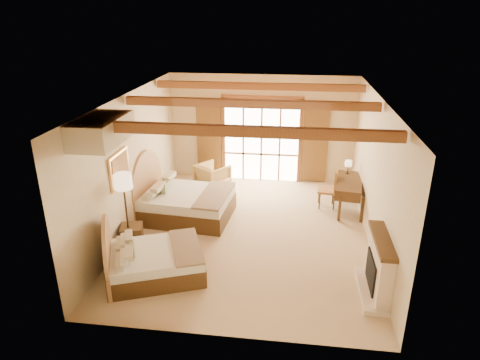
% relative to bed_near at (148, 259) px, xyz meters
% --- Properties ---
extents(floor, '(7.00, 7.00, 0.00)m').
position_rel_bed_near_xyz_m(floor, '(1.77, 1.97, -0.36)').
color(floor, '#CEB087').
rests_on(floor, ground).
extents(wall_back, '(5.50, 0.00, 5.50)m').
position_rel_bed_near_xyz_m(wall_back, '(1.77, 5.47, 1.24)').
color(wall_back, beige).
rests_on(wall_back, ground).
extents(wall_left, '(0.00, 7.00, 7.00)m').
position_rel_bed_near_xyz_m(wall_left, '(-0.98, 1.97, 1.24)').
color(wall_left, beige).
rests_on(wall_left, ground).
extents(wall_right, '(0.00, 7.00, 7.00)m').
position_rel_bed_near_xyz_m(wall_right, '(4.52, 1.97, 1.24)').
color(wall_right, beige).
rests_on(wall_right, ground).
extents(ceiling, '(7.00, 7.00, 0.00)m').
position_rel_bed_near_xyz_m(ceiling, '(1.77, 1.97, 2.84)').
color(ceiling, '#B66A37').
rests_on(ceiling, ground).
extents(ceiling_beams, '(5.39, 4.60, 0.18)m').
position_rel_bed_near_xyz_m(ceiling_beams, '(1.77, 1.97, 2.72)').
color(ceiling_beams, brown).
rests_on(ceiling_beams, ceiling).
extents(french_doors, '(3.95, 0.08, 2.60)m').
position_rel_bed_near_xyz_m(french_doors, '(1.77, 5.41, 0.89)').
color(french_doors, white).
rests_on(french_doors, ground).
extents(fireplace, '(0.46, 1.40, 1.16)m').
position_rel_bed_near_xyz_m(fireplace, '(4.37, -0.03, 0.15)').
color(fireplace, beige).
rests_on(fireplace, ground).
extents(painting, '(0.06, 0.95, 0.75)m').
position_rel_bed_near_xyz_m(painting, '(-0.94, 1.22, 1.39)').
color(painting, '#E4A355').
rests_on(painting, wall_left).
extents(canopy_valance, '(0.70, 1.40, 0.45)m').
position_rel_bed_near_xyz_m(canopy_valance, '(-0.63, -0.03, 2.59)').
color(canopy_valance, beige).
rests_on(canopy_valance, ceiling).
extents(bed_near, '(2.30, 1.95, 1.20)m').
position_rel_bed_near_xyz_m(bed_near, '(0.00, 0.00, 0.00)').
color(bed_near, '#462A14').
rests_on(bed_near, floor).
extents(bed_far, '(2.35, 1.86, 1.46)m').
position_rel_bed_near_xyz_m(bed_far, '(-0.05, 2.59, 0.08)').
color(bed_far, '#462A14').
rests_on(bed_far, floor).
extents(nightstand, '(0.57, 0.57, 0.55)m').
position_rel_bed_near_xyz_m(nightstand, '(-0.69, 0.92, -0.09)').
color(nightstand, '#462A14').
rests_on(nightstand, floor).
extents(floor_lamp, '(0.38, 0.38, 1.78)m').
position_rel_bed_near_xyz_m(floor_lamp, '(-0.73, 0.86, 1.15)').
color(floor_lamp, '#32271A').
rests_on(floor_lamp, floor).
extents(armchair, '(1.14, 1.15, 0.76)m').
position_rel_bed_near_xyz_m(armchair, '(0.42, 4.50, 0.01)').
color(armchair, '#AD8E49').
rests_on(armchair, floor).
extents(ottoman, '(0.61, 0.61, 0.38)m').
position_rel_bed_near_xyz_m(ottoman, '(0.66, 4.43, -0.17)').
color(ottoman, tan).
rests_on(ottoman, floor).
extents(desk, '(0.85, 1.59, 0.81)m').
position_rel_bed_near_xyz_m(desk, '(4.21, 3.56, 0.07)').
color(desk, '#462A14').
rests_on(desk, floor).
extents(desk_chair, '(0.52, 0.52, 1.05)m').
position_rel_bed_near_xyz_m(desk_chair, '(3.69, 3.67, -0.04)').
color(desk_chair, '#9F6538').
rests_on(desk_chair, floor).
extents(desk_lamp, '(0.18, 0.18, 0.37)m').
position_rel_bed_near_xyz_m(desk_lamp, '(4.21, 4.09, 0.73)').
color(desk_lamp, '#32271A').
rests_on(desk_lamp, desk).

